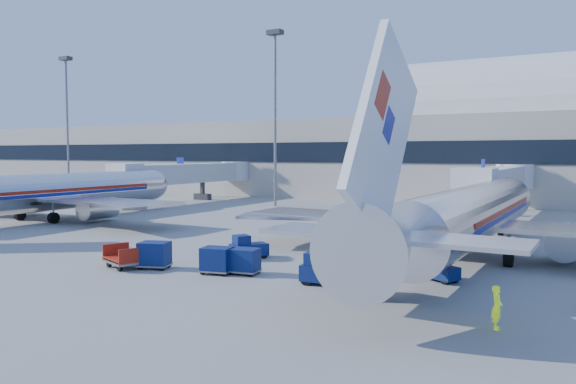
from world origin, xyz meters
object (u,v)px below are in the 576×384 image
Objects in this scene: cart_open_red at (125,260)px; ramp_worker at (497,307)px; jetbridge_mid at (193,174)px; tug_right at (438,269)px; tug_lead at (324,270)px; tug_left at (247,248)px; cart_train_b at (217,260)px; cart_solo_near at (363,278)px; airliner_main at (469,215)px; mast_west at (275,92)px; cart_train_c at (155,254)px; cart_train_a at (245,261)px; airliner_mid at (44,192)px; mast_far_west at (67,105)px; jetbridge_near at (500,181)px.

ramp_worker reaches higher than cart_open_red.
jetbridge_mid reaches higher than tug_right.
tug_lead is 8.66m from tug_left.
tug_lead reaches higher than cart_train_b.
ramp_worker is (6.52, -2.13, -0.04)m from cart_solo_near.
mast_west is at bearing 139.64° from airliner_main.
cart_train_c is (28.66, -38.39, -3.08)m from jetbridge_mid.
cart_train_c is 1.25× the size of ramp_worker.
tug_lead reaches higher than cart_train_a.
mast_west is at bearing 64.79° from airliner_mid.
cart_train_a is 7.57m from cart_open_red.
cart_train_c reaches higher than cart_train_a.
tug_lead reaches higher than tug_right.
tug_left is 1.44× the size of cart_train_a.
ramp_worker is (74.09, -39.57, -13.93)m from mast_far_west.
tug_right is at bearing -0.82° from cart_train_c.
cart_train_a is (-7.76, -37.01, -3.15)m from jetbridge_near.
cart_train_b is (-1.43, -0.71, 0.03)m from cart_train_a.
airliner_mid is 13.96× the size of tug_left.
mast_west is 7.77× the size of cart_open_red.
airliner_mid is at bearing 158.59° from tug_lead.
tug_left is (57.30, -32.15, -14.08)m from mast_far_west.
jetbridge_mid is at bearing 144.58° from cart_open_red.
tug_left is at bearing -154.16° from tug_right.
cart_train_b is at bearing -175.93° from cart_solo_near.
tug_left reaches higher than cart_train_a.
airliner_main is 16.41m from cart_train_b.
jetbridge_near reaches higher than ramp_worker.
tug_right is at bearing 39.34° from cart_open_red.
mast_far_west is 67.46m from cart_train_c.
airliner_mid is at bearing -84.78° from jetbridge_mid.
cart_train_b is at bearing -103.69° from jetbridge_near.
ramp_worker reaches higher than cart_train_a.
cart_solo_near is (39.57, -11.95, -2.02)m from airliner_mid.
mast_west reaches higher than ramp_worker.
airliner_main is 17.22× the size of cart_train_c.
jetbridge_mid is 9.45× the size of cart_open_red.
jetbridge_near is (39.60, 26.30, 1.00)m from airliner_mid.
airliner_mid reaches higher than tug_left.
tug_right is at bearing 73.26° from cart_solo_near.
ramp_worker is at bearing 16.81° from cart_open_red.
cart_solo_near is (41.97, -38.25, -3.02)m from jetbridge_mid.
tug_lead is 2.90m from cart_solo_near.
ramp_worker is (4.23, -7.27, 0.24)m from tug_right.
jetbridge_near reaches higher than cart_solo_near.
mast_far_west reaches higher than ramp_worker.
cart_train_c is (-15.61, -5.28, 0.23)m from tug_right.
cart_train_a is at bearing 13.79° from cart_train_b.
cart_train_a is (19.83, -36.21, -14.01)m from mast_west.
airliner_main is 1.65× the size of mast_far_west.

